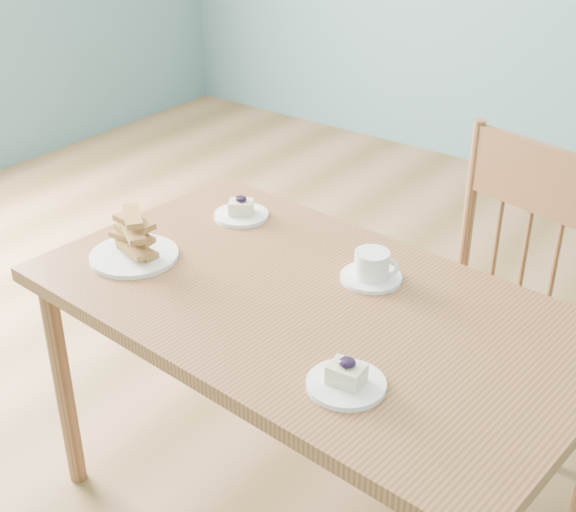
% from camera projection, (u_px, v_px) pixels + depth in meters
% --- Properties ---
extents(dining_table, '(1.42, 0.88, 0.73)m').
position_uv_depth(dining_table, '(311.00, 325.00, 1.95)').
color(dining_table, '#995F3A').
rests_on(dining_table, ground).
extents(dining_chair, '(0.54, 0.52, 1.00)m').
position_uv_depth(dining_chair, '(486.00, 315.00, 2.26)').
color(dining_chair, '#995F3A').
rests_on(dining_chair, ground).
extents(cheesecake_plate_near, '(0.16, 0.16, 0.07)m').
position_uv_depth(cheesecake_plate_near, '(346.00, 380.00, 1.62)').
color(cheesecake_plate_near, white).
rests_on(cheesecake_plate_near, dining_table).
extents(cheesecake_plate_far, '(0.16, 0.16, 0.07)m').
position_uv_depth(cheesecake_plate_far, '(241.00, 212.00, 2.30)').
color(cheesecake_plate_far, white).
rests_on(cheesecake_plate_far, dining_table).
extents(coffee_cup, '(0.15, 0.15, 0.08)m').
position_uv_depth(coffee_cup, '(372.00, 268.00, 1.99)').
color(coffee_cup, white).
rests_on(coffee_cup, dining_table).
extents(biscotti_plate, '(0.23, 0.23, 0.12)m').
position_uv_depth(biscotti_plate, '(133.00, 244.00, 2.08)').
color(biscotti_plate, white).
rests_on(biscotti_plate, dining_table).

